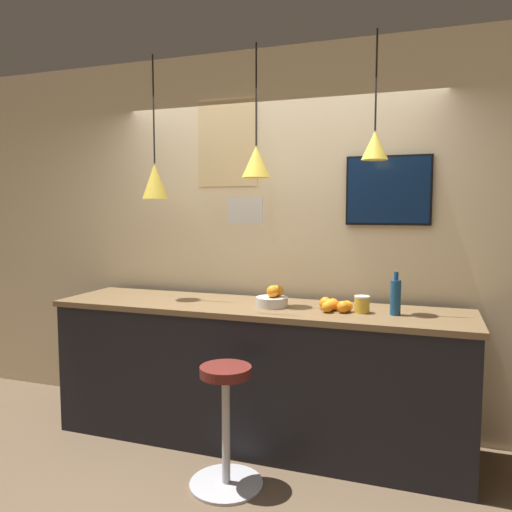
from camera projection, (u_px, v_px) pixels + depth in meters
The scene contains 14 objects.
ground_plane at pixel (222, 486), 3.03m from camera, with size 14.00×14.00×0.00m, color brown.
back_wall at pixel (275, 238), 3.92m from camera, with size 8.00×0.06×2.90m.
service_counter at pixel (256, 373), 3.58m from camera, with size 2.95×0.70×1.00m.
bar_stool at pixel (226, 417), 3.00m from camera, with size 0.45×0.45×0.74m.
fruit_bowl at pixel (273, 298), 3.47m from camera, with size 0.22×0.22×0.15m.
orange_pile at pixel (333, 305), 3.32m from camera, with size 0.23×0.17×0.09m.
juice_bottle at pixel (396, 297), 3.19m from camera, with size 0.07×0.07×0.28m.
spread_jar at pixel (362, 304), 3.27m from camera, with size 0.10×0.10×0.11m.
pendant_lamp_left at pixel (155, 181), 3.71m from camera, with size 0.19×0.19×1.05m.
pendant_lamp_middle at pixel (256, 161), 3.44m from camera, with size 0.20×0.20×0.91m.
pendant_lamp_right at pixel (375, 145), 3.17m from camera, with size 0.17×0.17×0.81m.
mounted_tv at pixel (388, 190), 3.56m from camera, with size 0.60×0.04×0.50m.
hanging_menu_board at pixel (245, 211), 3.21m from camera, with size 0.24×0.01×0.17m.
wall_poster at pixel (227, 143), 3.94m from camera, with size 0.50×0.01×0.68m.
Camera 1 is at (1.15, -2.66, 1.68)m, focal length 35.00 mm.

